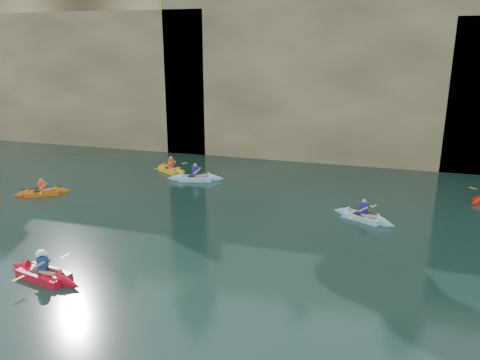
% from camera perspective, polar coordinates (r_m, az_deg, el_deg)
% --- Properties ---
extents(ground, '(160.00, 160.00, 0.00)m').
position_cam_1_polar(ground, '(13.72, -9.77, -19.07)').
color(ground, black).
rests_on(ground, ground).
extents(cliff, '(70.00, 16.00, 12.00)m').
position_cam_1_polar(cliff, '(40.27, 9.78, 13.39)').
color(cliff, tan).
rests_on(cliff, ground).
extents(cliff_slab_west, '(26.00, 2.40, 10.56)m').
position_cam_1_polar(cliff_slab_west, '(41.27, -21.23, 11.61)').
color(cliff_slab_west, tan).
rests_on(cliff_slab_west, ground).
extents(cliff_slab_center, '(24.00, 2.40, 11.40)m').
position_cam_1_polar(cliff_slab_center, '(32.71, 11.51, 12.15)').
color(cliff_slab_center, tan).
rests_on(cliff_slab_center, ground).
extents(sea_cave_west, '(4.50, 1.00, 4.00)m').
position_cam_1_polar(sea_cave_west, '(39.90, -19.04, 6.93)').
color(sea_cave_west, black).
rests_on(sea_cave_west, ground).
extents(sea_cave_center, '(3.50, 1.00, 3.20)m').
position_cam_1_polar(sea_cave_center, '(33.75, 0.77, 5.56)').
color(sea_cave_center, black).
rests_on(sea_cave_center, ground).
extents(sea_cave_east, '(5.00, 1.00, 4.50)m').
position_cam_1_polar(sea_cave_east, '(32.65, 25.16, 4.81)').
color(sea_cave_east, black).
rests_on(sea_cave_east, ground).
extents(main_kayaker, '(3.56, 2.33, 1.29)m').
position_cam_1_polar(main_kayaker, '(17.98, -22.79, -10.49)').
color(main_kayaker, red).
rests_on(main_kayaker, ground).
extents(kayaker_orange, '(2.84, 2.29, 1.14)m').
position_cam_1_polar(kayaker_orange, '(27.50, -22.95, -1.39)').
color(kayaker_orange, '#D9620D').
rests_on(kayaker_orange, ground).
extents(kayaker_ltblue_near, '(3.18, 2.24, 1.25)m').
position_cam_1_polar(kayaker_ltblue_near, '(22.54, 14.77, -4.33)').
color(kayaker_ltblue_near, '#90D7F1').
rests_on(kayaker_ltblue_near, ground).
extents(kayaker_yellow, '(3.11, 2.25, 1.29)m').
position_cam_1_polar(kayaker_yellow, '(30.08, -8.37, 1.24)').
color(kayaker_yellow, yellow).
rests_on(kayaker_yellow, ground).
extents(kayaker_ltblue_mid, '(3.49, 2.46, 1.30)m').
position_cam_1_polar(kayaker_ltblue_mid, '(28.12, -5.45, 0.28)').
color(kayaker_ltblue_mid, '#97D7FC').
rests_on(kayaker_ltblue_mid, ground).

